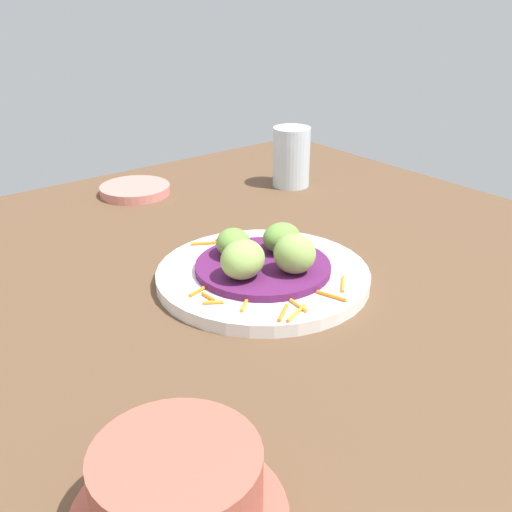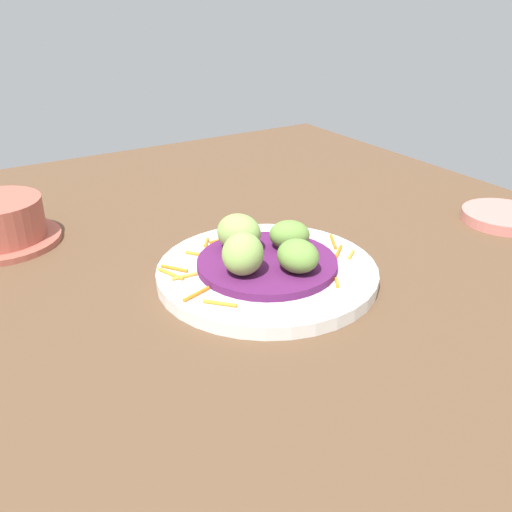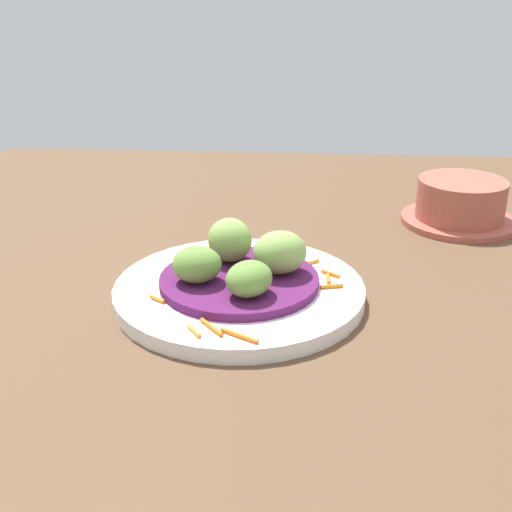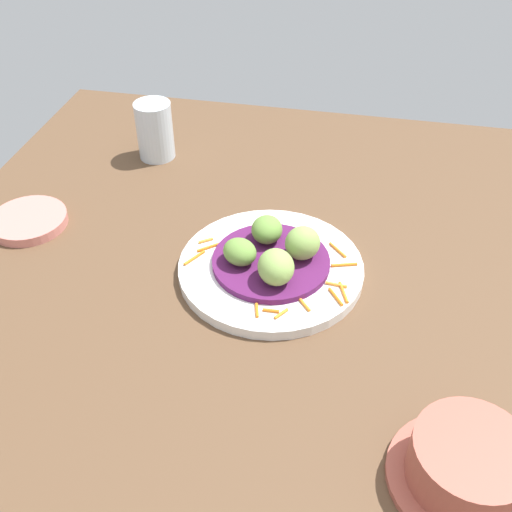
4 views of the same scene
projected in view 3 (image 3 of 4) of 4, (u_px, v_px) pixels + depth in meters
table_surface at (295, 289)px, 71.35cm from camera, size 110.00×110.00×2.00cm
main_plate at (239, 291)px, 66.81cm from camera, size 25.21×25.21×1.52cm
cabbage_bed at (239, 281)px, 66.33cm from camera, size 15.98×15.98×0.90cm
carrot_garnish at (260, 274)px, 68.39cm from camera, size 18.70×23.14×0.40cm
guac_scoop_left at (280, 252)px, 66.26cm from camera, size 6.60×6.12×4.37cm
guac_scoop_center at (230, 240)px, 68.99cm from camera, size 6.52×6.55×4.63cm
guac_scoop_right at (197, 264)px, 64.49cm from camera, size 5.31×4.84×3.58cm
guac_scoop_back at (249, 279)px, 61.76cm from camera, size 6.09×6.26×3.33cm
terracotta_bowl at (460, 204)px, 86.16cm from camera, size 14.83×14.83×5.93cm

